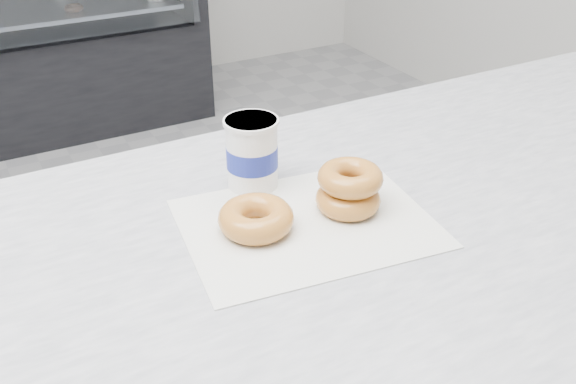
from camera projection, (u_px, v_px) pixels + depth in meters
name	position (u px, v px, depth m)	size (l,w,h in m)	color
wax_paper	(307.00, 223.00, 0.89)	(0.34, 0.26, 0.00)	silver
donut_single	(256.00, 218.00, 0.87)	(0.10, 0.10, 0.04)	orange
donut_stack	(349.00, 188.00, 0.91)	(0.11, 0.11, 0.07)	orange
coffee_cup	(252.00, 153.00, 0.96)	(0.08, 0.08, 0.11)	white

